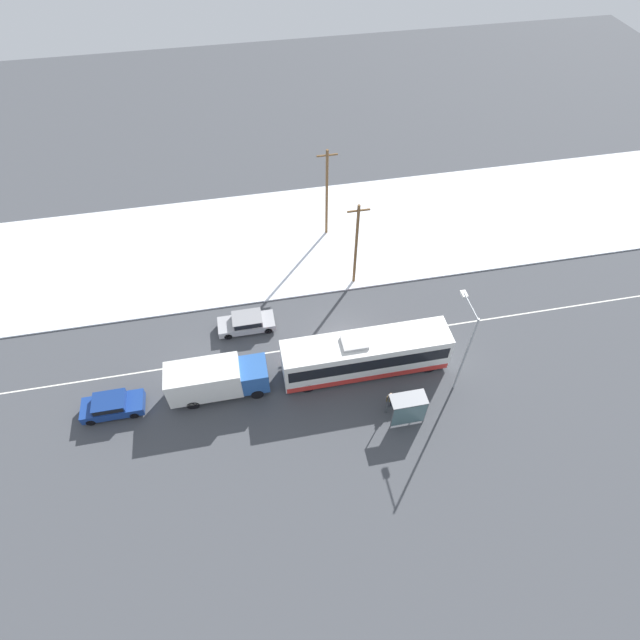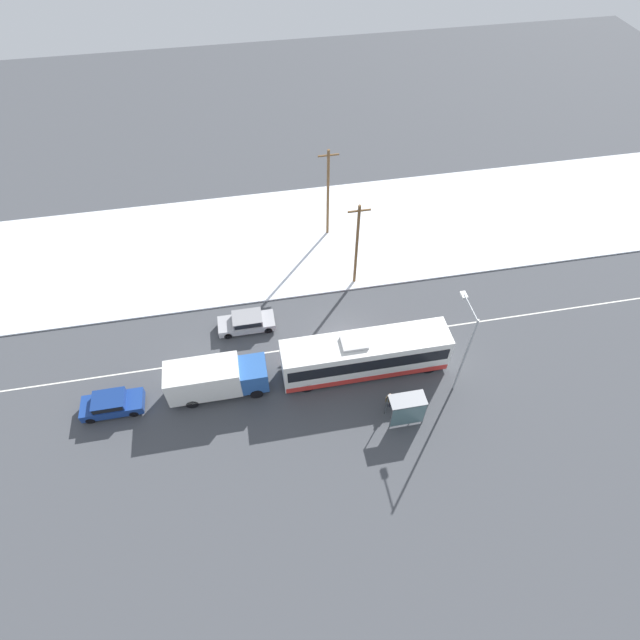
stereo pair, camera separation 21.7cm
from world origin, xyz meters
name	(u,v)px [view 2 (the right image)]	position (x,y,z in m)	size (l,w,h in m)	color
ground_plane	(344,341)	(0.00, 0.00, 0.00)	(120.00, 120.00, 0.00)	#424449
snow_lot	(316,236)	(0.00, 12.90, 0.06)	(80.00, 15.07, 0.12)	silver
lane_marking_center	(344,341)	(0.00, 0.00, 0.00)	(60.00, 0.12, 0.00)	silver
city_bus	(365,355)	(0.87, -2.82, 1.74)	(12.18, 2.57, 3.56)	white
box_truck	(215,378)	(-9.99, -2.79, 1.64)	(7.02, 2.30, 2.95)	silver
sedan_car	(247,322)	(-7.35, 2.77, 0.76)	(4.47, 1.80, 1.38)	#9E9EA3
parked_car_near_truck	(111,403)	(-17.29, -3.01, 0.79)	(4.22, 1.80, 1.44)	navy
pedestrian_at_stop	(389,399)	(1.82, -6.29, 0.98)	(0.57, 0.26, 1.60)	#23232D
bus_shelter	(408,409)	(2.64, -7.61, 1.67)	(2.45, 1.20, 2.40)	gray
streetlamp	(465,342)	(6.90, -5.16, 4.86)	(0.36, 2.70, 7.72)	#9EA3A8
utility_pole_roadside	(357,245)	(2.23, 6.27, 4.25)	(1.80, 0.24, 8.12)	brown
utility_pole_snowlot	(328,193)	(1.18, 13.11, 4.59)	(1.80, 0.24, 8.80)	brown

